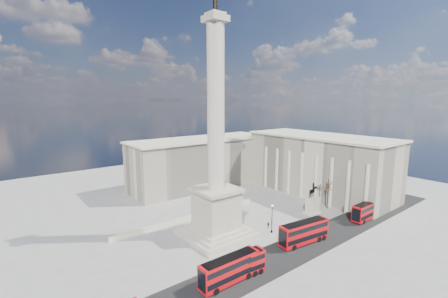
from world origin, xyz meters
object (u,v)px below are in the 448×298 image
object	(u,v)px
pedestrian_walking	(293,229)
pedestrian_standing	(343,210)
equestrian_statue	(313,203)
nelsons_column	(216,178)
red_bus_a	(230,269)
red_bus_b	(238,266)
red_bus_c	(304,232)
pedestrian_crossing	(268,225)
victorian_lamp	(272,216)
red_bus_d	(367,210)

from	to	relation	value
pedestrian_walking	pedestrian_standing	world-z (taller)	pedestrian_standing
pedestrian_walking	pedestrian_standing	distance (m)	19.95
equestrian_statue	pedestrian_standing	size ratio (longest dim) A/B	4.89
nelsons_column	red_bus_a	distance (m)	20.66
red_bus_b	red_bus_c	world-z (taller)	red_bus_c
pedestrian_walking	pedestrian_crossing	xyz separation A→B (m)	(-2.63, 5.03, -0.05)
pedestrian_walking	pedestrian_crossing	bearing A→B (deg)	94.22
red_bus_c	equestrian_statue	world-z (taller)	equestrian_statue
victorian_lamp	pedestrian_standing	distance (m)	24.14
pedestrian_crossing	victorian_lamp	bearing A→B (deg)	97.73
red_bus_a	red_bus_b	size ratio (longest dim) A/B	1.05
nelsons_column	equestrian_statue	xyz separation A→B (m)	(27.60, -5.29, -9.98)
pedestrian_standing	pedestrian_crossing	size ratio (longest dim) A/B	1.13
red_bus_a	victorian_lamp	bearing A→B (deg)	24.62
red_bus_a	red_bus_b	xyz separation A→B (m)	(1.69, 0.05, -0.14)
pedestrian_standing	victorian_lamp	bearing A→B (deg)	-13.45
nelsons_column	red_bus_a	xyz separation A→B (m)	(-8.67, -15.48, -10.58)
red_bus_a	equestrian_statue	xyz separation A→B (m)	(36.27, 10.19, 0.60)
red_bus_a	victorian_lamp	distance (m)	21.17
nelsons_column	pedestrian_standing	bearing A→B (deg)	-16.30
red_bus_d	victorian_lamp	bearing A→B (deg)	159.21
victorian_lamp	equestrian_statue	world-z (taller)	equestrian_statue
red_bus_a	pedestrian_standing	size ratio (longest dim) A/B	6.37
red_bus_d	pedestrian_crossing	bearing A→B (deg)	153.96
red_bus_c	pedestrian_crossing	distance (m)	9.93
victorian_lamp	pedestrian_walking	size ratio (longest dim) A/B	4.08
pedestrian_crossing	red_bus_a	bearing A→B (deg)	64.09
red_bus_c	pedestrian_standing	distance (m)	22.66
victorian_lamp	nelsons_column	bearing A→B (deg)	147.42
nelsons_column	red_bus_d	world-z (taller)	nelsons_column
red_bus_d	pedestrian_crossing	size ratio (longest dim) A/B	6.97
red_bus_c	pedestrian_walking	xyz separation A→B (m)	(2.23, 4.74, -1.66)
red_bus_b	victorian_lamp	xyz separation A→B (m)	(17.54, 8.69, 1.69)
red_bus_b	red_bus_a	bearing A→B (deg)	-173.43
nelsons_column	pedestrian_walking	xyz separation A→B (m)	(14.33, -9.65, -12.11)
red_bus_a	pedestrian_standing	bearing A→B (deg)	7.42
pedestrian_standing	pedestrian_crossing	world-z (taller)	pedestrian_standing
nelsons_column	red_bus_c	xyz separation A→B (m)	(12.10, -14.39, -10.45)
red_bus_d	pedestrian_walking	xyz separation A→B (m)	(-20.89, 6.36, -1.45)
red_bus_c	red_bus_d	size ratio (longest dim) A/B	1.11
pedestrian_standing	red_bus_d	bearing A→B (deg)	93.38
red_bus_b	victorian_lamp	world-z (taller)	victorian_lamp
red_bus_a	victorian_lamp	size ratio (longest dim) A/B	1.66
red_bus_b	victorian_lamp	distance (m)	19.65
red_bus_a	pedestrian_walking	xyz separation A→B (m)	(23.00, 5.83, -1.52)
red_bus_b	red_bus_c	size ratio (longest dim) A/B	0.89
red_bus_c	red_bus_a	bearing A→B (deg)	-169.52
red_bus_c	pedestrian_walking	bearing A→B (deg)	72.31
red_bus_b	equestrian_statue	distance (m)	36.05
nelsons_column	red_bus_d	xyz separation A→B (m)	(35.22, -16.01, -10.65)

